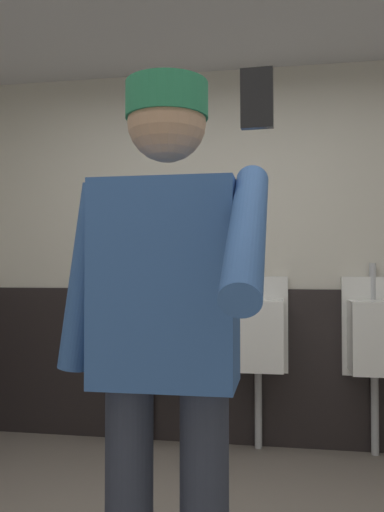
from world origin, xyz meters
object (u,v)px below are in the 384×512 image
(urinal_middle, at_px, (257,333))
(cell_phone, at_px, (257,99))
(urinal_left, at_px, (147,331))
(urinal_right, at_px, (377,336))
(person, at_px, (166,327))

(urinal_middle, height_order, cell_phone, cell_phone)
(urinal_left, distance_m, urinal_right, 1.50)
(person, relative_size, cell_phone, 15.80)
(urinal_right, height_order, person, person)
(urinal_left, xyz_separation_m, person, (0.58, -2.01, 0.25))
(urinal_left, relative_size, urinal_middle, 1.00)
(person, distance_m, cell_phone, 0.75)
(urinal_middle, bearing_deg, urinal_right, 0.00)
(urinal_middle, bearing_deg, person, -94.76)
(urinal_right, relative_size, cell_phone, 11.27)
(cell_phone, bearing_deg, urinal_middle, 95.26)
(person, bearing_deg, cell_phone, -60.42)
(urinal_left, height_order, cell_phone, cell_phone)
(urinal_left, relative_size, cell_phone, 11.27)
(urinal_right, bearing_deg, cell_phone, -104.15)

